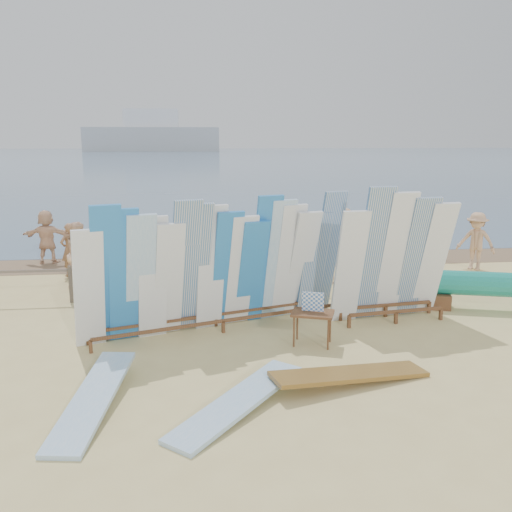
{
  "coord_description": "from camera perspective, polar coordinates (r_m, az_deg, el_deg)",
  "views": [
    {
      "loc": [
        0.95,
        -10.02,
        3.84
      ],
      "look_at": [
        2.45,
        2.65,
        1.1
      ],
      "focal_mm": 38.0,
      "sensor_mm": 36.0,
      "label": 1
    }
  ],
  "objects": [
    {
      "name": "beachgoer_11",
      "position": [
        18.35,
        -21.15,
        1.91
      ],
      "size": [
        1.6,
        0.59,
        1.7
      ],
      "primitive_type": "imported",
      "rotation": [
        0.0,
        0.0,
        3.09
      ],
      "color": "beige",
      "rests_on": "ground"
    },
    {
      "name": "fence",
      "position": [
        13.44,
        -10.61,
        -1.92
      ],
      "size": [
        12.08,
        0.08,
        0.9
      ],
      "color": "#6D5E52",
      "rests_on": "ground"
    },
    {
      "name": "beach_chair_left",
      "position": [
        14.37,
        -6.52,
        -2.37
      ],
      "size": [
        0.63,
        0.65,
        0.92
      ],
      "rotation": [
        0.0,
        0.0,
        0.08
      ],
      "color": "red",
      "rests_on": "ground"
    },
    {
      "name": "vendor_table",
      "position": [
        10.47,
        5.95,
        -7.47
      ],
      "size": [
        0.92,
        0.79,
        1.04
      ],
      "rotation": [
        0.0,
        0.0,
        -0.35
      ],
      "color": "brown",
      "rests_on": "ground"
    },
    {
      "name": "side_surfboard_rack",
      "position": [
        11.88,
        14.28,
        -0.48
      ],
      "size": [
        2.61,
        1.07,
        2.95
      ],
      "rotation": [
        0.0,
        0.0,
        0.12
      ],
      "color": "brown",
      "rests_on": "ground"
    },
    {
      "name": "flat_board_b",
      "position": [
        8.21,
        -1.87,
        -15.82
      ],
      "size": [
        2.22,
        2.38,
        0.24
      ],
      "primitive_type": "cube",
      "rotation": [
        0.06,
        0.0,
        -0.73
      ],
      "color": "#8EBCE3",
      "rests_on": "ground"
    },
    {
      "name": "beachgoer_8",
      "position": [
        14.93,
        8.38,
        0.23
      ],
      "size": [
        0.6,
        0.86,
        1.6
      ],
      "primitive_type": "imported",
      "rotation": [
        0.0,
        0.0,
        4.4
      ],
      "color": "beige",
      "rests_on": "ground"
    },
    {
      "name": "main_surfboard_rack",
      "position": [
        10.99,
        -3.94,
        -1.52
      ],
      "size": [
        5.58,
        2.36,
        2.8
      ],
      "rotation": [
        0.0,
        0.0,
        0.31
      ],
      "color": "brown",
      "rests_on": "ground"
    },
    {
      "name": "flat_board_c",
      "position": [
        9.12,
        9.91,
        -13.01
      ],
      "size": [
        2.75,
        1.21,
        0.31
      ],
      "primitive_type": "cube",
      "rotation": [
        0.09,
        0.0,
        1.82
      ],
      "color": "olive",
      "rests_on": "ground"
    },
    {
      "name": "beachgoer_10",
      "position": [
        15.72,
        17.75,
        0.89
      ],
      "size": [
        1.2,
        0.83,
        1.88
      ],
      "primitive_type": "imported",
      "rotation": [
        0.0,
        0.0,
        0.36
      ],
      "color": "#8C6042",
      "rests_on": "ground"
    },
    {
      "name": "beachgoer_1",
      "position": [
        16.41,
        -19.02,
        0.64
      ],
      "size": [
        0.62,
        0.61,
        1.54
      ],
      "primitive_type": "imported",
      "rotation": [
        0.0,
        0.0,
        3.89
      ],
      "color": "#8C6042",
      "rests_on": "ground"
    },
    {
      "name": "wet_sand_strip",
      "position": [
        17.67,
        -9.67,
        -0.63
      ],
      "size": [
        40.0,
        2.6,
        0.01
      ],
      "primitive_type": "cube",
      "color": "brown",
      "rests_on": "ground"
    },
    {
      "name": "beachgoer_7",
      "position": [
        16.73,
        2.09,
        1.86
      ],
      "size": [
        0.7,
        0.49,
        1.74
      ],
      "primitive_type": "imported",
      "rotation": [
        0.0,
        0.0,
        3.39
      ],
      "color": "#8C6042",
      "rests_on": "ground"
    },
    {
      "name": "beachgoer_5",
      "position": [
        17.51,
        -10.83,
        1.86
      ],
      "size": [
        1.54,
        0.9,
        1.58
      ],
      "primitive_type": "imported",
      "rotation": [
        0.0,
        0.0,
        5.98
      ],
      "color": "beige",
      "rests_on": "ground"
    },
    {
      "name": "flat_board_a",
      "position": [
        8.57,
        -16.67,
        -15.07
      ],
      "size": [
        0.96,
        2.75,
        0.33
      ],
      "primitive_type": "cube",
      "rotation": [
        0.09,
        0.0,
        -0.15
      ],
      "color": "#8EBCE3",
      "rests_on": "ground"
    },
    {
      "name": "ground",
      "position": [
        10.77,
        -11.5,
        -9.04
      ],
      "size": [
        160.0,
        160.0,
        0.0
      ],
      "primitive_type": "plane",
      "color": "#DBC77E",
      "rests_on": "ground"
    },
    {
      "name": "beachgoer_4",
      "position": [
        14.18,
        -6.86,
        -0.21
      ],
      "size": [
        1.05,
        0.61,
        1.68
      ],
      "primitive_type": "imported",
      "rotation": [
        0.0,
        0.0,
        0.2
      ],
      "color": "#8C6042",
      "rests_on": "ground"
    },
    {
      "name": "beachgoer_9",
      "position": [
        17.19,
        9.15,
        2.09
      ],
      "size": [
        0.82,
        1.25,
        1.79
      ],
      "primitive_type": "imported",
      "rotation": [
        0.0,
        0.0,
        1.89
      ],
      "color": "tan",
      "rests_on": "ground"
    },
    {
      "name": "beachgoer_3",
      "position": [
        16.49,
        -11.31,
        1.23
      ],
      "size": [
        0.84,
        1.11,
        1.59
      ],
      "primitive_type": "imported",
      "rotation": [
        0.0,
        0.0,
        1.1
      ],
      "color": "tan",
      "rests_on": "ground"
    },
    {
      "name": "beachgoer_extra_0",
      "position": [
        17.55,
        22.16,
        1.46
      ],
      "size": [
        1.13,
        1.11,
        1.74
      ],
      "primitive_type": "imported",
      "rotation": [
        0.0,
        0.0,
        5.52
      ],
      "color": "tan",
      "rests_on": "ground"
    },
    {
      "name": "beachgoer_6",
      "position": [
        15.75,
        3.54,
        0.98
      ],
      "size": [
        0.57,
        0.86,
        1.62
      ],
      "primitive_type": "imported",
      "rotation": [
        0.0,
        0.0,
        4.45
      ],
      "color": "tan",
      "rests_on": "ground"
    },
    {
      "name": "ocean",
      "position": [
        138.08,
        -7.27,
        10.42
      ],
      "size": [
        320.0,
        240.0,
        0.02
      ],
      "primitive_type": "cube",
      "color": "#47617F",
      "rests_on": "ground"
    },
    {
      "name": "beachgoer_2",
      "position": [
        15.09,
        -18.03,
        0.15
      ],
      "size": [
        0.72,
        0.94,
        1.74
      ],
      "primitive_type": "imported",
      "rotation": [
        0.0,
        0.0,
        1.15
      ],
      "color": "beige",
      "rests_on": "ground"
    },
    {
      "name": "distant_ship",
      "position": [
        190.46,
        -10.91,
        12.34
      ],
      "size": [
        45.0,
        8.0,
        14.0
      ],
      "color": "#999EA3",
      "rests_on": "ocean"
    },
    {
      "name": "stroller",
      "position": [
        14.18,
        -3.21,
        -1.77
      ],
      "size": [
        0.74,
        0.92,
        1.11
      ],
      "rotation": [
        0.0,
        0.0,
        -0.25
      ],
      "color": "red",
      "rests_on": "ground"
    },
    {
      "name": "beach_chair_right",
      "position": [
        14.27,
        -4.31,
        -2.43
      ],
      "size": [
        0.69,
        0.71,
        0.92
      ],
      "rotation": [
        0.0,
        0.0,
        0.21
      ],
      "color": "red",
      "rests_on": "ground"
    }
  ]
}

